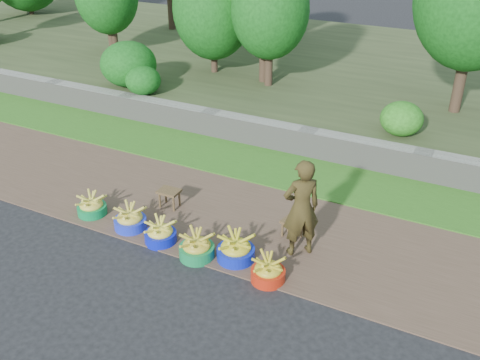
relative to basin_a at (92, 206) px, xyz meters
The scene contains 14 objects.
ground_plane 2.38m from the basin_a, ahead, with size 120.00×120.00×0.00m, color black.
dirt_shoulder 2.52m from the basin_a, 20.74° to the left, with size 80.00×2.50×0.02m, color brown.
grass_verge 3.73m from the basin_a, 50.90° to the left, with size 80.00×1.50×0.04m, color #33701F.
retaining_wall 4.42m from the basin_a, 57.87° to the left, with size 80.00×0.35×0.55m, color gray.
earth_bank 8.95m from the basin_a, 74.79° to the left, with size 80.00×10.00×0.50m, color #3C4927.
basin_a is the anchor object (origin of this frame).
basin_b 0.82m from the basin_a, ahead, with size 0.51×0.51×0.38m.
basin_c 1.46m from the basin_a, ahead, with size 0.48×0.48×0.36m.
basin_d 2.14m from the basin_a, ahead, with size 0.52×0.52×0.39m.
basin_e 2.67m from the basin_a, ahead, with size 0.55×0.55×0.41m.
basin_f 3.28m from the basin_a, ahead, with size 0.48×0.48×0.36m.
stool_left 1.28m from the basin_a, 37.23° to the left, with size 0.36×0.28×0.31m.
stool_right 3.30m from the basin_a, 15.41° to the left, with size 0.36×0.30×0.28m.
vendor_woman 3.52m from the basin_a, ahead, with size 0.55×0.36×1.51m, color black.
Camera 1 is at (3.21, -5.20, 4.72)m, focal length 40.00 mm.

